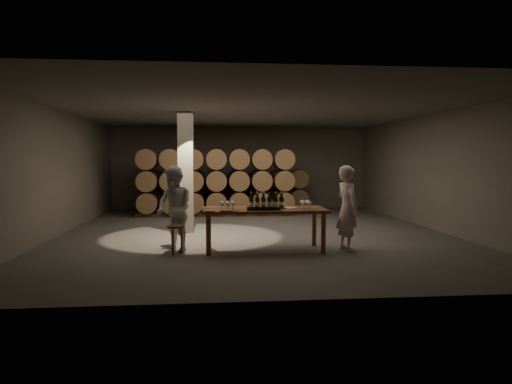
{
  "coord_description": "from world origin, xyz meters",
  "views": [
    {
      "loc": [
        -1.08,
        -12.07,
        1.93
      ],
      "look_at": [
        0.03,
        -0.31,
        1.1
      ],
      "focal_mm": 32.0,
      "sensor_mm": 36.0,
      "label": 1
    }
  ],
  "objects": [
    {
      "name": "plate",
      "position": [
        0.54,
        -2.54,
        0.91
      ],
      "size": [
        0.31,
        0.31,
        0.02
      ],
      "primitive_type": "cylinder",
      "color": "white",
      "rests_on": "tasting_table"
    },
    {
      "name": "notebook_near",
      "position": [
        -0.82,
        -2.95,
        0.92
      ],
      "size": [
        0.23,
        0.19,
        0.03
      ],
      "primitive_type": "cube",
      "rotation": [
        0.0,
        0.0,
        -0.03
      ],
      "color": "#9B5F38",
      "rests_on": "tasting_table"
    },
    {
      "name": "bottle_cluster",
      "position": [
        0.06,
        -2.43,
        1.02
      ],
      "size": [
        0.74,
        0.24,
        0.35
      ],
      "color": "black",
      "rests_on": "tasting_table"
    },
    {
      "name": "room",
      "position": [
        -1.8,
        0.2,
        1.6
      ],
      "size": [
        12.0,
        12.0,
        12.0
      ],
      "color": "#53504E",
      "rests_on": "ground"
    },
    {
      "name": "lying_bottles",
      "position": [
        -0.04,
        -2.85,
        0.94
      ],
      "size": [
        0.79,
        0.09,
        0.09
      ],
      "color": "black",
      "rests_on": "tasting_table"
    },
    {
      "name": "person_man",
      "position": [
        1.77,
        -2.65,
        0.91
      ],
      "size": [
        0.59,
        0.75,
        1.81
      ],
      "primitive_type": "imported",
      "rotation": [
        0.0,
        0.0,
        1.82
      ],
      "color": "white",
      "rests_on": "ground"
    },
    {
      "name": "glass_cluster_left",
      "position": [
        -0.78,
        -2.58,
        1.02
      ],
      "size": [
        0.3,
        0.3,
        0.17
      ],
      "color": "silver",
      "rests_on": "tasting_table"
    },
    {
      "name": "tasting_table",
      "position": [
        0.0,
        -2.5,
        0.8
      ],
      "size": [
        2.6,
        1.1,
        0.9
      ],
      "color": "brown",
      "rests_on": "ground"
    },
    {
      "name": "pen",
      "position": [
        -0.65,
        -2.95,
        0.91
      ],
      "size": [
        0.12,
        0.04,
        0.01
      ],
      "primitive_type": "cylinder",
      "rotation": [
        0.0,
        1.57,
        0.23
      ],
      "color": "black",
      "rests_on": "tasting_table"
    },
    {
      "name": "stool",
      "position": [
        -1.85,
        -2.71,
        0.49
      ],
      "size": [
        0.36,
        0.36,
        0.59
      ],
      "rotation": [
        0.0,
        0.0,
        -0.37
      ],
      "color": "brown",
      "rests_on": "ground"
    },
    {
      "name": "glass_cluster_right",
      "position": [
        0.87,
        -2.63,
        1.03
      ],
      "size": [
        0.2,
        0.42,
        0.17
      ],
      "color": "silver",
      "rests_on": "tasting_table"
    },
    {
      "name": "person_woman",
      "position": [
        -1.9,
        -2.39,
        0.9
      ],
      "size": [
        1.08,
        1.11,
        1.8
      ],
      "primitive_type": "imported",
      "rotation": [
        0.0,
        0.0,
        -0.89
      ],
      "color": "silver",
      "rests_on": "ground"
    },
    {
      "name": "barrel_stack_front",
      "position": [
        -0.96,
        3.8,
        1.2
      ],
      "size": [
        5.48,
        0.95,
        2.31
      ],
      "color": "brown",
      "rests_on": "ground"
    },
    {
      "name": "barrel_stack_back",
      "position": [
        -0.57,
        5.2,
        0.83
      ],
      "size": [
        6.26,
        0.95,
        1.57
      ],
      "color": "brown",
      "rests_on": "ground"
    },
    {
      "name": "notebook_corner",
      "position": [
        -1.17,
        -2.93,
        0.91
      ],
      "size": [
        0.23,
        0.28,
        0.02
      ],
      "primitive_type": "cube",
      "rotation": [
        0.0,
        0.0,
        0.12
      ],
      "color": "#9B5F38",
      "rests_on": "tasting_table"
    }
  ]
}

